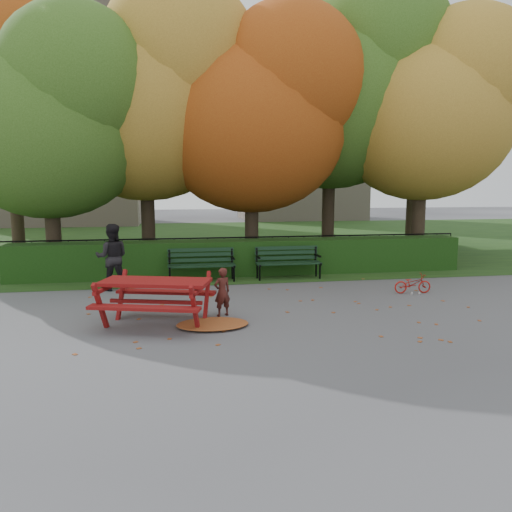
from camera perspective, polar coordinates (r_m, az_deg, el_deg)
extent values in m
plane|color=slate|center=(10.23, 2.53, -6.48)|extent=(90.00, 90.00, 0.00)
plane|color=#1B3715|center=(23.90, -4.79, 1.88)|extent=(90.00, 90.00, 0.00)
cube|color=tan|center=(36.64, -21.49, 15.26)|extent=(10.00, 7.00, 15.00)
cube|color=tan|center=(39.16, 5.17, 13.06)|extent=(9.00, 6.00, 12.00)
cube|color=black|center=(14.48, -1.33, -0.15)|extent=(13.00, 0.90, 1.00)
cube|color=black|center=(15.32, -1.78, -1.28)|extent=(14.00, 0.04, 0.04)
cube|color=black|center=(15.20, -1.80, 2.14)|extent=(14.00, 0.04, 0.04)
cylinder|color=black|center=(15.71, -25.95, -0.32)|extent=(0.03, 0.03, 1.00)
cylinder|color=black|center=(15.13, -13.11, 0.00)|extent=(0.03, 0.03, 1.00)
cylinder|color=black|center=(15.26, -1.79, 0.27)|extent=(0.03, 0.03, 1.00)
cylinder|color=black|center=(15.97, 8.93, 0.52)|extent=(0.03, 0.03, 1.00)
cylinder|color=black|center=(17.42, 19.89, 0.76)|extent=(0.03, 0.03, 1.00)
cylinder|color=black|center=(15.87, -22.17, 2.93)|extent=(0.44, 0.44, 2.62)
ellipsoid|color=#315117|center=(15.89, -22.72, 13.08)|extent=(5.60, 5.60, 5.04)
sphere|color=#315117|center=(15.21, -19.80, 18.28)|extent=(4.20, 4.20, 4.20)
cylinder|color=black|center=(16.70, -12.24, 4.47)|extent=(0.44, 0.44, 3.15)
ellipsoid|color=olive|center=(16.84, -12.60, 16.01)|extent=(6.40, 6.40, 5.76)
sphere|color=olive|center=(16.32, -8.67, 21.52)|extent=(4.80, 4.80, 4.80)
cylinder|color=black|center=(16.13, -0.50, 3.91)|extent=(0.44, 0.44, 2.80)
ellipsoid|color=#91310D|center=(16.19, -0.52, 14.56)|extent=(6.00, 6.00, 5.40)
sphere|color=#91310D|center=(15.89, 3.92, 19.60)|extent=(4.50, 4.50, 4.50)
cylinder|color=black|center=(18.09, 8.25, 5.39)|extent=(0.44, 0.44, 3.50)
ellipsoid|color=#315117|center=(18.31, 8.50, 17.19)|extent=(6.80, 6.80, 6.12)
sphere|color=#315117|center=(18.25, 13.35, 22.01)|extent=(5.10, 5.10, 5.10)
cylinder|color=black|center=(17.79, 18.08, 4.19)|extent=(0.44, 0.44, 2.97)
ellipsoid|color=olive|center=(17.88, 18.54, 14.43)|extent=(5.80, 5.80, 5.22)
sphere|color=olive|center=(17.97, 22.89, 18.40)|extent=(4.35, 4.35, 4.35)
cylinder|color=black|center=(19.91, -25.66, 4.67)|extent=(0.44, 0.44, 3.32)
ellipsoid|color=#91310D|center=(20.07, -26.30, 14.86)|extent=(6.60, 6.60, 5.94)
sphere|color=#91310D|center=(19.26, -23.81, 19.83)|extent=(4.95, 4.95, 4.95)
cylinder|color=black|center=(22.16, 17.35, 5.13)|extent=(0.44, 0.44, 3.15)
ellipsoid|color=#315117|center=(22.26, 17.72, 13.84)|extent=(6.00, 6.00, 5.40)
sphere|color=#315117|center=(22.30, 21.31, 17.17)|extent=(4.50, 4.50, 4.50)
cube|color=black|center=(13.28, -6.17, -1.20)|extent=(1.80, 0.12, 0.04)
cube|color=black|center=(13.46, -6.23, -1.08)|extent=(1.80, 0.12, 0.04)
cube|color=black|center=(13.64, -6.28, -0.96)|extent=(1.80, 0.12, 0.04)
cube|color=black|center=(13.71, -6.31, -0.45)|extent=(1.80, 0.05, 0.10)
cube|color=black|center=(13.69, -6.32, 0.17)|extent=(1.80, 0.05, 0.10)
cube|color=black|center=(13.67, -6.33, 0.71)|extent=(1.80, 0.05, 0.10)
cube|color=black|center=(13.44, -9.85, -1.26)|extent=(0.05, 0.55, 0.06)
cube|color=black|center=(13.67, -9.87, -0.14)|extent=(0.05, 0.05, 0.41)
cylinder|color=black|center=(13.29, -9.82, -2.23)|extent=(0.05, 0.05, 0.44)
cylinder|color=black|center=(13.65, -9.83, -1.96)|extent=(0.05, 0.05, 0.44)
cube|color=black|center=(13.42, -9.87, -0.40)|extent=(0.05, 0.45, 0.04)
cube|color=black|center=(13.55, -2.64, -1.07)|extent=(0.05, 0.55, 0.06)
cube|color=black|center=(13.78, -2.79, 0.03)|extent=(0.05, 0.05, 0.41)
cylinder|color=black|center=(13.40, -2.53, -2.03)|extent=(0.05, 0.05, 0.44)
cylinder|color=black|center=(13.75, -2.73, -1.77)|extent=(0.05, 0.05, 0.44)
cube|color=black|center=(13.53, -2.65, -0.22)|extent=(0.05, 0.45, 0.04)
cube|color=black|center=(13.65, 3.93, -0.92)|extent=(1.80, 0.12, 0.04)
cube|color=black|center=(13.82, 3.75, -0.81)|extent=(1.80, 0.12, 0.04)
cube|color=black|center=(14.00, 3.57, -0.70)|extent=(1.80, 0.12, 0.04)
cube|color=black|center=(14.07, 3.49, -0.20)|extent=(1.80, 0.05, 0.10)
cube|color=black|center=(14.05, 3.49, 0.41)|extent=(1.80, 0.05, 0.10)
cube|color=black|center=(14.03, 3.50, 0.93)|extent=(1.80, 0.05, 0.10)
cube|color=black|center=(13.65, 0.28, -0.99)|extent=(0.05, 0.55, 0.06)
cube|color=black|center=(13.88, 0.08, 0.10)|extent=(0.05, 0.05, 0.41)
cylinder|color=black|center=(13.51, 0.41, -1.94)|extent=(0.05, 0.05, 0.44)
cylinder|color=black|center=(13.86, 0.14, -1.69)|extent=(0.05, 0.05, 0.44)
cube|color=black|center=(13.64, 0.26, -0.15)|extent=(0.05, 0.45, 0.04)
cube|color=black|center=(14.05, 7.11, -0.79)|extent=(0.05, 0.55, 0.06)
cube|color=black|center=(14.28, 6.81, 0.27)|extent=(0.05, 0.05, 0.41)
cylinder|color=black|center=(13.92, 7.32, -1.72)|extent=(0.05, 0.05, 0.44)
cylinder|color=black|center=(14.25, 6.89, -1.48)|extent=(0.05, 0.05, 0.44)
cube|color=black|center=(14.04, 7.10, 0.03)|extent=(0.05, 0.45, 0.04)
cube|color=#67090D|center=(9.36, -11.44, -2.93)|extent=(2.12, 1.35, 0.07)
cube|color=#67090D|center=(8.82, -12.70, -5.83)|extent=(1.96, 0.83, 0.05)
cube|color=#67090D|center=(10.03, -10.23, -4.07)|extent=(1.96, 0.83, 0.05)
cube|color=#67090D|center=(9.29, -17.35, -5.57)|extent=(0.22, 0.56, 0.96)
cube|color=#67090D|center=(10.17, -15.11, -4.31)|extent=(0.22, 0.56, 0.96)
cube|color=#67090D|center=(9.67, -16.24, -3.27)|extent=(0.49, 1.43, 0.07)
cube|color=#67090D|center=(8.74, -7.02, -6.10)|extent=(0.22, 0.56, 0.96)
cube|color=#67090D|center=(9.68, -5.65, -4.70)|extent=(0.22, 0.56, 0.96)
cube|color=#67090D|center=(9.15, -6.32, -3.63)|extent=(0.49, 1.43, 0.07)
cube|color=#67090D|center=(9.43, -11.37, -5.15)|extent=(1.69, 0.56, 0.07)
ellipsoid|color=brown|center=(9.28, -4.98, -7.74)|extent=(1.53, 1.24, 0.09)
imported|color=#451A16|center=(9.89, -3.89, -4.12)|extent=(0.41, 0.35, 0.97)
imported|color=black|center=(12.76, -16.13, -0.13)|extent=(0.81, 0.64, 1.64)
imported|color=#AE1610|center=(12.55, 17.46, -3.03)|extent=(0.91, 0.38, 0.47)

